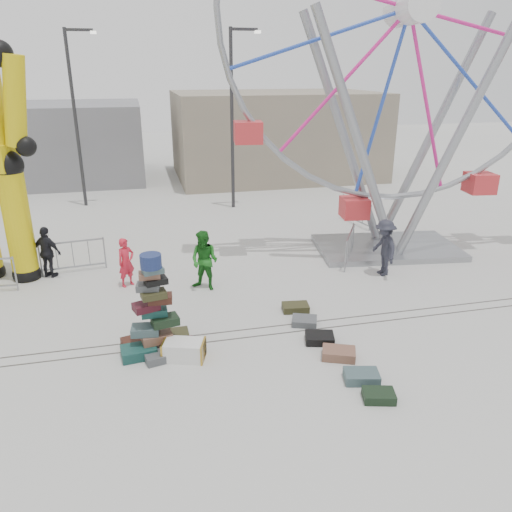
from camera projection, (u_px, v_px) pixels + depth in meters
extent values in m
plane|color=#9E9E99|center=(213.00, 355.00, 11.75)|extent=(90.00, 90.00, 0.00)
cube|color=#47443F|center=(209.00, 342.00, 12.30)|extent=(40.00, 0.04, 0.01)
cube|color=#47443F|center=(207.00, 334.00, 12.66)|extent=(40.00, 0.04, 0.01)
cube|color=gray|center=(275.00, 135.00, 30.58)|extent=(12.00, 8.00, 5.00)
cube|color=gray|center=(56.00, 142.00, 29.70)|extent=(10.00, 8.00, 4.40)
cylinder|color=#2D2D30|center=(232.00, 122.00, 22.82)|extent=(0.16, 0.16, 8.00)
cube|color=#2D2D30|center=(244.00, 29.00, 21.56)|extent=(1.20, 0.15, 0.12)
cube|color=silver|center=(258.00, 32.00, 21.73)|extent=(0.25, 0.25, 0.12)
cylinder|color=#2D2D30|center=(76.00, 122.00, 23.12)|extent=(0.16, 0.16, 8.00)
cube|color=#2D2D30|center=(79.00, 30.00, 21.87)|extent=(1.20, 0.15, 0.12)
cube|color=silver|center=(93.00, 32.00, 22.04)|extent=(0.25, 0.25, 0.12)
cube|color=#174540|center=(139.00, 352.00, 11.63)|extent=(0.86, 0.64, 0.26)
cube|color=#45121D|center=(177.00, 346.00, 11.89)|extent=(0.78, 0.57, 0.24)
cube|color=#401E14|center=(137.00, 342.00, 12.08)|extent=(0.80, 0.66, 0.22)
cube|color=#37361B|center=(174.00, 336.00, 12.33)|extent=(0.72, 0.50, 0.24)
cube|color=#505457|center=(160.00, 356.00, 11.50)|extent=(0.77, 0.60, 0.20)
cube|color=black|center=(155.00, 335.00, 12.39)|extent=(0.67, 0.47, 0.22)
cube|color=brown|center=(157.00, 337.00, 11.81)|extent=(0.77, 0.58, 0.22)
cube|color=#40585C|center=(145.00, 330.00, 11.69)|extent=(0.69, 0.51, 0.20)
cube|color=black|center=(165.00, 321.00, 11.71)|extent=(0.69, 0.53, 0.20)
cube|color=#174540|center=(154.00, 311.00, 11.73)|extent=(0.61, 0.41, 0.18)
cube|color=#45121D|center=(146.00, 307.00, 11.57)|extent=(0.67, 0.56, 0.18)
cube|color=#401E14|center=(160.00, 299.00, 11.55)|extent=(0.58, 0.42, 0.18)
cube|color=#37361B|center=(154.00, 295.00, 11.36)|extent=(0.62, 0.47, 0.16)
cube|color=#505457|center=(148.00, 286.00, 11.39)|extent=(0.56, 0.43, 0.16)
cube|color=black|center=(156.00, 281.00, 11.32)|extent=(0.56, 0.44, 0.14)
cube|color=brown|center=(149.00, 275.00, 11.28)|extent=(0.48, 0.33, 0.14)
cube|color=#40585C|center=(153.00, 271.00, 11.18)|extent=(0.52, 0.40, 0.12)
cylinder|color=navy|center=(151.00, 261.00, 11.12)|extent=(0.48, 0.48, 0.32)
sphere|color=black|center=(27.00, 274.00, 15.95)|extent=(0.86, 0.86, 0.86)
cylinder|color=yellow|center=(18.00, 224.00, 15.37)|extent=(0.80, 0.80, 3.64)
sphere|color=black|center=(8.00, 165.00, 14.73)|extent=(0.91, 0.91, 0.91)
cylinder|color=yellow|center=(15.00, 101.00, 14.01)|extent=(1.08, 0.89, 2.56)
sphere|color=black|center=(26.00, 146.00, 14.43)|extent=(0.59, 0.59, 0.59)
cube|color=gray|center=(386.00, 248.00, 18.46)|extent=(5.41, 3.66, 0.20)
cylinder|color=gray|center=(359.00, 144.00, 16.07)|extent=(3.53, 0.76, 8.20)
cylinder|color=gray|center=(455.00, 142.00, 16.38)|extent=(3.53, 0.76, 8.20)
cylinder|color=gray|center=(344.00, 136.00, 17.76)|extent=(3.53, 0.76, 8.20)
cylinder|color=gray|center=(431.00, 135.00, 18.07)|extent=(3.53, 0.76, 8.20)
cylinder|color=white|center=(410.00, 8.00, 15.64)|extent=(1.29, 2.34, 1.01)
torus|color=gray|center=(410.00, 8.00, 15.64)|extent=(12.26, 1.80, 12.34)
cube|color=red|center=(390.00, 211.00, 17.96)|extent=(1.02, 1.02, 0.71)
cube|color=silver|center=(184.00, 350.00, 11.53)|extent=(1.08, 0.82, 0.44)
cube|color=#37361B|center=(295.00, 307.00, 13.86)|extent=(0.78, 0.57, 0.20)
cube|color=#505457|center=(304.00, 321.00, 13.13)|extent=(0.79, 0.72, 0.18)
cube|color=black|center=(320.00, 338.00, 12.28)|extent=(0.81, 0.70, 0.20)
cube|color=brown|center=(339.00, 354.00, 11.60)|extent=(0.90, 0.77, 0.22)
cube|color=#40585C|center=(362.00, 376.00, 10.74)|extent=(0.84, 0.66, 0.22)
cube|color=black|center=(379.00, 396.00, 10.13)|extent=(0.73, 0.60, 0.19)
imported|color=red|center=(126.00, 262.00, 15.24)|extent=(0.67, 0.62, 1.53)
imported|color=#196419|center=(204.00, 261.00, 14.95)|extent=(1.13, 1.09, 1.84)
imported|color=black|center=(47.00, 252.00, 15.86)|extent=(1.06, 0.86, 1.68)
imported|color=#22242E|center=(384.00, 248.00, 16.02)|extent=(0.73, 1.22, 1.85)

